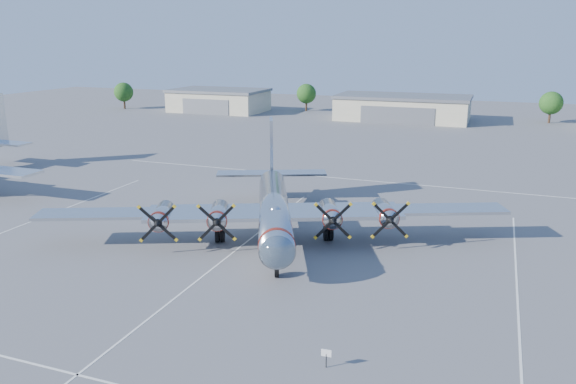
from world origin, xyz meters
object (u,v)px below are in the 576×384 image
(tree_far_west, at_px, (124,92))
(hangar_center, at_px, (403,108))
(hangar_west, at_px, (219,100))
(main_bomber_b29, at_px, (274,234))
(tree_east, at_px, (551,103))
(tree_west, at_px, (306,94))
(info_placard, at_px, (326,355))

(tree_far_west, bearing_deg, hangar_center, 3.24)
(hangar_west, xyz_separation_m, tree_far_west, (-25.00, -3.96, 1.51))
(tree_far_west, xyz_separation_m, main_bomber_b29, (71.51, -75.80, -4.22))
(hangar_west, bearing_deg, tree_east, 4.60)
(tree_west, bearing_deg, hangar_west, -158.11)
(hangar_center, distance_m, info_placard, 99.46)
(tree_west, bearing_deg, info_placard, -70.82)
(hangar_center, height_order, tree_west, tree_west)
(hangar_center, height_order, info_placard, hangar_center)
(hangar_west, height_order, tree_east, tree_east)
(hangar_west, bearing_deg, hangar_center, -0.00)
(tree_west, height_order, main_bomber_b29, tree_west)
(hangar_center, xyz_separation_m, info_placard, (12.12, -98.70, -1.96))
(hangar_west, distance_m, main_bomber_b29, 92.38)
(hangar_west, bearing_deg, main_bomber_b29, -59.75)
(tree_far_west, bearing_deg, main_bomber_b29, -46.67)
(hangar_center, height_order, tree_east, tree_east)
(main_bomber_b29, bearing_deg, tree_far_west, 110.29)
(tree_east, relative_size, info_placard, 6.19)
(tree_far_west, height_order, tree_west, same)
(main_bomber_b29, bearing_deg, hangar_center, 68.04)
(hangar_center, bearing_deg, info_placard, -83.00)
(main_bomber_b29, bearing_deg, tree_east, 48.59)
(hangar_west, bearing_deg, tree_far_west, -170.99)
(tree_far_west, xyz_separation_m, tree_east, (100.00, 10.00, 0.00))
(hangar_center, bearing_deg, tree_west, 162.18)
(tree_west, relative_size, main_bomber_b29, 0.16)
(main_bomber_b29, distance_m, info_placard, 21.71)
(tree_far_west, distance_m, tree_west, 46.57)
(hangar_center, relative_size, tree_west, 4.31)
(tree_west, bearing_deg, tree_far_west, -165.07)
(tree_far_west, bearing_deg, tree_east, 5.71)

